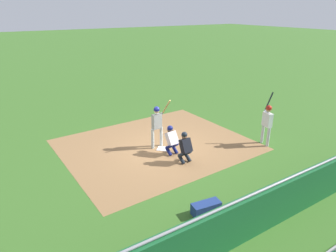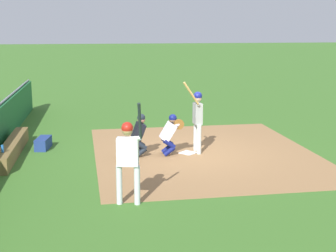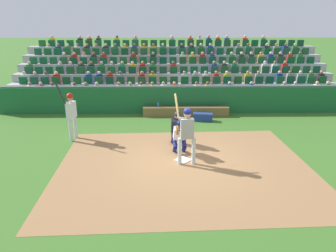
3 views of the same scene
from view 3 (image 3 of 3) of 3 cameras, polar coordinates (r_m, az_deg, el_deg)
name	(u,v)px [view 3 (image 3 of 3)]	position (r m, az deg, el deg)	size (l,w,h in m)	color
ground_plane	(183,160)	(10.82, 2.67, -6.01)	(160.00, 160.00, 0.00)	#3A6925
infield_dirt_patch	(184,167)	(10.36, 2.84, -7.12)	(7.93, 6.61, 0.01)	#956C44
home_plate_marker	(183,160)	(10.81, 2.67, -5.94)	(0.44, 0.44, 0.02)	white
batter_at_plate	(187,129)	(10.12, 3.30, -0.62)	(0.69, 0.65, 2.22)	silver
catcher_crouching	(180,135)	(11.08, 2.05, -1.51)	(0.48, 0.72, 1.25)	navy
home_plate_umpire	(177,126)	(11.94, 1.63, -0.02)	(0.49, 0.49, 1.30)	black
dugout_wall	(176,100)	(16.11, 1.42, 4.60)	(17.55, 0.24, 1.37)	#1A5F30
dugout_bench	(186,111)	(15.72, 3.15, 2.57)	(4.13, 0.40, 0.44)	brown
water_bottle_on_bench	(158,105)	(15.62, -1.73, 3.73)	(0.07, 0.07, 0.21)	blue
equipment_duffel_bag	(203,117)	(15.00, 6.12, 1.57)	(0.88, 0.36, 0.35)	navy
on_deck_batter	(71,111)	(12.81, -16.69, 2.58)	(0.61, 0.59, 2.32)	silver
bleacher_stand	(173,75)	(21.15, 0.82, 8.87)	(19.10, 5.61, 3.46)	#9D9E9D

